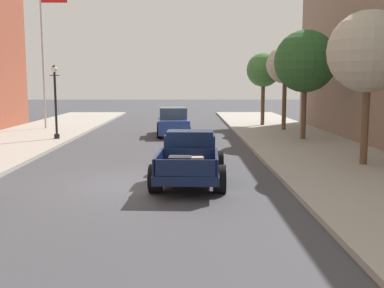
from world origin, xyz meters
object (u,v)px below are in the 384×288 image
at_px(street_tree_third, 285,65).
at_px(street_tree_farthest, 263,70).
at_px(flagpole, 46,39).
at_px(street_tree_nearest, 369,52).
at_px(hotrod_truck_navy, 190,157).
at_px(car_background_blue, 173,122).
at_px(street_lamp_far, 55,96).
at_px(street_tree_second, 305,62).

xyz_separation_m(street_tree_third, street_tree_farthest, (-0.80, 3.21, -0.23)).
bearing_deg(flagpole, street_tree_nearest, -41.06).
height_order(hotrod_truck_navy, street_tree_farthest, street_tree_farthest).
xyz_separation_m(car_background_blue, flagpole, (-8.06, 2.91, 5.00)).
xyz_separation_m(street_lamp_far, street_tree_nearest, (13.22, -7.76, 1.74)).
bearing_deg(car_background_blue, street_tree_third, 15.31).
height_order(car_background_blue, street_tree_nearest, street_tree_nearest).
bearing_deg(hotrod_truck_navy, street_tree_third, 67.46).
height_order(flagpole, street_tree_nearest, flagpole).
xyz_separation_m(hotrod_truck_navy, street_tree_second, (5.97, 9.57, 3.38)).
height_order(hotrod_truck_navy, street_tree_second, street_tree_second).
bearing_deg(street_tree_third, street_tree_farthest, 104.00).
height_order(street_tree_nearest, street_tree_third, street_tree_nearest).
bearing_deg(hotrod_truck_navy, car_background_blue, 94.17).
distance_m(car_background_blue, street_tree_nearest, 13.06).
distance_m(street_lamp_far, street_tree_third, 13.76).
xyz_separation_m(hotrod_truck_navy, street_tree_nearest, (6.28, 2.09, 3.38)).
xyz_separation_m(hotrod_truck_navy, street_tree_third, (5.95, 14.34, 3.37)).
relative_size(hotrod_truck_navy, street_tree_third, 0.97).
xyz_separation_m(hotrod_truck_navy, street_tree_farthest, (5.15, 17.56, 3.14)).
distance_m(street_lamp_far, flagpole, 6.79).
distance_m(hotrod_truck_navy, flagpole, 18.50).
distance_m(hotrod_truck_navy, street_tree_nearest, 7.43).
bearing_deg(street_tree_farthest, hotrod_truck_navy, -106.35).
distance_m(flagpole, street_tree_third, 15.05).
xyz_separation_m(street_tree_nearest, street_tree_third, (-0.33, 12.25, -0.00)).
bearing_deg(flagpole, hotrod_truck_navy, -59.73).
distance_m(street_tree_second, street_tree_third, 4.77).
height_order(car_background_blue, flagpole, flagpole).
bearing_deg(street_tree_farthest, street_lamp_far, -147.48).
relative_size(street_tree_second, street_tree_third, 1.08).
bearing_deg(street_tree_nearest, hotrod_truck_navy, -161.59).
bearing_deg(street_tree_third, street_lamp_far, -160.79).
relative_size(hotrod_truck_navy, flagpole, 0.55).
height_order(street_tree_second, street_tree_farthest, street_tree_second).
distance_m(street_tree_nearest, street_tree_second, 7.49).
relative_size(hotrod_truck_navy, street_lamp_far, 1.30).
relative_size(hotrod_truck_navy, street_tree_nearest, 0.92).
xyz_separation_m(car_background_blue, street_tree_nearest, (7.19, -10.37, 3.36)).
bearing_deg(street_tree_farthest, street_tree_second, -84.16).
relative_size(street_lamp_far, street_tree_farthest, 0.78).
height_order(street_tree_nearest, street_tree_farthest, street_tree_nearest).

